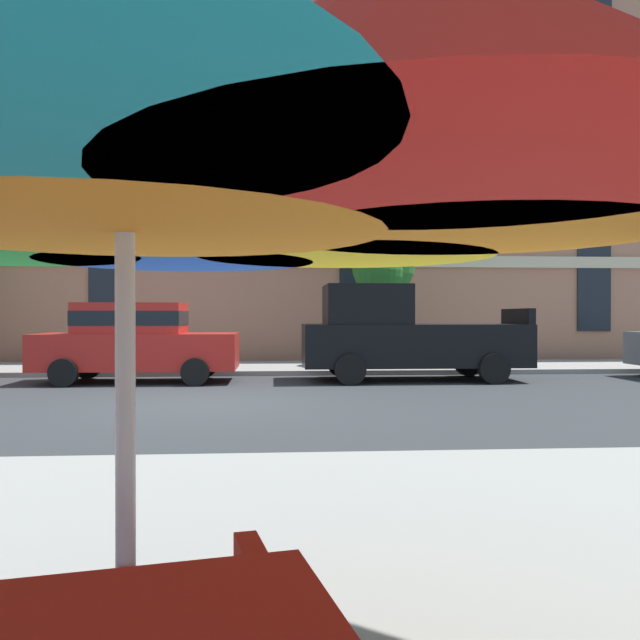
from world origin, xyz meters
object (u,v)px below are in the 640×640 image
Objects in this scene: sedan_red at (136,340)px; patio_umbrella at (125,149)px; pickup_black at (403,336)px; street_tree_middle at (382,270)px.

patio_umbrella is (2.66, -12.70, 1.05)m from sedan_red.
pickup_black is 1.52× the size of patio_umbrella.
street_tree_middle is 16.23m from patio_umbrella.
street_tree_middle is 1.12× the size of patio_umbrella.
patio_umbrella is at bearing -105.01° from pickup_black.
street_tree_middle is at bearing 27.35° from sedan_red.
street_tree_middle reaches higher than sedan_red.
pickup_black is (6.07, 0.00, 0.08)m from sedan_red.
sedan_red is 6.07m from pickup_black.
street_tree_middle is (6.09, 3.15, 1.84)m from sedan_red.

